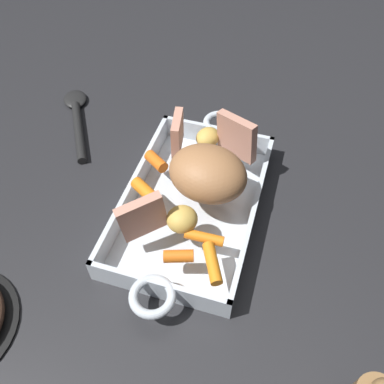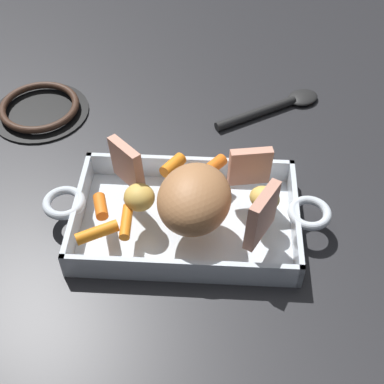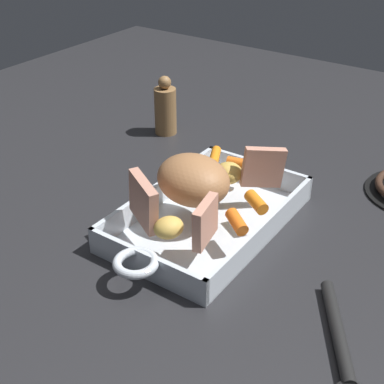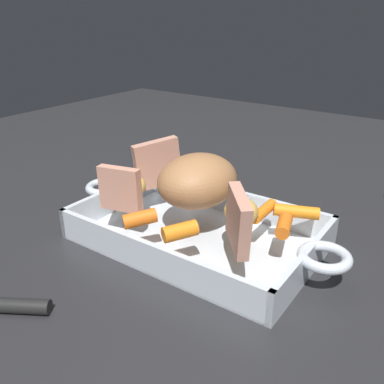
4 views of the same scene
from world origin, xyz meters
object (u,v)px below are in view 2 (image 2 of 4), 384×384
at_px(pork_roast, 194,199).
at_px(stove_burner_rear, 40,109).
at_px(roast_slice_outer, 250,166).
at_px(potato_golden_small, 265,198).
at_px(serving_spoon, 277,106).
at_px(potato_whole, 139,197).
at_px(roast_slice_thin, 262,215).
at_px(baby_carrot_short, 101,206).
at_px(roasting_dish, 186,218).
at_px(baby_carrot_northwest, 214,166).
at_px(baby_carrot_northeast, 97,232).
at_px(roast_slice_thick, 127,164).
at_px(baby_carrot_southeast, 126,222).
at_px(baby_carrot_long, 173,165).

distance_m(pork_roast, stove_burner_rear, 0.46).
xyz_separation_m(roast_slice_outer, potato_golden_small, (0.02, -0.05, -0.02)).
bearing_deg(serving_spoon, roast_slice_outer, -135.58).
bearing_deg(potato_whole, roast_slice_thin, -13.02).
bearing_deg(baby_carrot_short, serving_spoon, 48.17).
bearing_deg(potato_whole, serving_spoon, 53.31).
bearing_deg(roasting_dish, roast_slice_outer, 30.19).
height_order(potato_golden_small, serving_spoon, potato_golden_small).
xyz_separation_m(roast_slice_thin, stove_burner_rear, (-0.44, 0.34, -0.08)).
bearing_deg(baby_carrot_northwest, pork_roast, -104.99).
xyz_separation_m(baby_carrot_northeast, potato_golden_small, (0.26, 0.08, 0.01)).
relative_size(roast_slice_thin, potato_golden_small, 1.65).
bearing_deg(baby_carrot_northwest, stove_burner_rear, 151.13).
bearing_deg(roast_slice_thick, serving_spoon, 44.97).
height_order(roast_slice_thick, potato_golden_small, roast_slice_thick).
distance_m(baby_carrot_northeast, baby_carrot_southeast, 0.05).
height_order(baby_carrot_long, potato_golden_small, potato_golden_small).
bearing_deg(roast_slice_outer, pork_roast, -136.42).
distance_m(pork_roast, baby_carrot_short, 0.16).
height_order(pork_roast, baby_carrot_long, pork_roast).
height_order(roast_slice_outer, baby_carrot_short, roast_slice_outer).
bearing_deg(potato_whole, roasting_dish, 4.40).
xyz_separation_m(roasting_dish, potato_golden_small, (0.13, 0.01, 0.05)).
distance_m(roasting_dish, baby_carrot_long, 0.10).
relative_size(roast_slice_thick, baby_carrot_short, 1.63).
xyz_separation_m(pork_roast, baby_carrot_short, (-0.15, 0.00, -0.03)).
distance_m(baby_carrot_short, baby_carrot_northeast, 0.05).
bearing_deg(potato_whole, baby_carrot_long, 61.12).
distance_m(roasting_dish, potato_golden_small, 0.14).
bearing_deg(potato_whole, baby_carrot_northwest, 36.86).
bearing_deg(potato_golden_small, pork_roast, -164.92).
height_order(potato_golden_small, potato_whole, potato_whole).
height_order(baby_carrot_long, potato_whole, potato_whole).
relative_size(roast_slice_outer, baby_carrot_northwest, 1.44).
bearing_deg(roast_slice_thick, baby_carrot_long, 20.96).
distance_m(roasting_dish, baby_carrot_northwest, 0.10).
xyz_separation_m(roast_slice_thin, roast_slice_outer, (-0.02, 0.11, -0.01)).
relative_size(roast_slice_outer, baby_carrot_southeast, 1.10).
xyz_separation_m(roasting_dish, stove_burner_rear, (-0.32, 0.28, -0.01)).
bearing_deg(baby_carrot_northeast, roasting_dish, 28.77).
bearing_deg(stove_burner_rear, baby_carrot_northeast, -62.19).
distance_m(roasting_dish, baby_carrot_northeast, 0.16).
height_order(baby_carrot_southeast, stove_burner_rear, baby_carrot_southeast).
distance_m(roasting_dish, serving_spoon, 0.37).
bearing_deg(stove_burner_rear, potato_whole, -49.60).
height_order(pork_roast, baby_carrot_southeast, pork_roast).
relative_size(baby_carrot_northwest, potato_golden_small, 0.97).
bearing_deg(roast_slice_thin, potato_whole, 166.98).
height_order(roast_slice_thin, potato_whole, roast_slice_thin).
bearing_deg(potato_whole, roast_slice_thick, 114.98).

